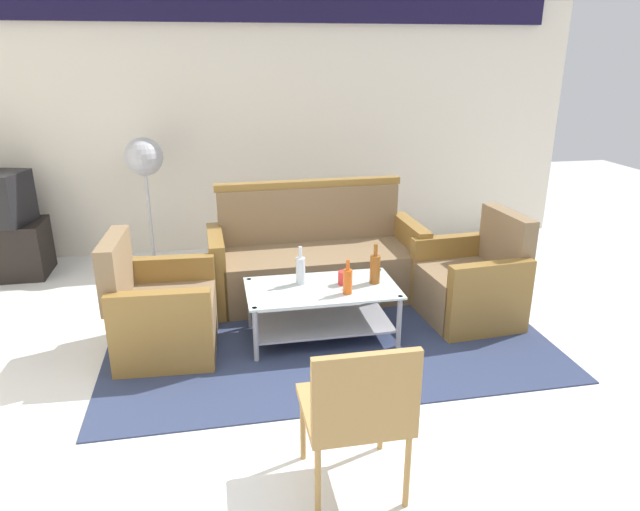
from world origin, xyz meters
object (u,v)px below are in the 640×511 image
(couch, at_px, (315,261))
(bottle_brown, at_px, (375,268))
(pedestal_fan, at_px, (145,164))
(bottle_clear, at_px, (301,270))
(bottle_orange, at_px, (348,281))
(cup, at_px, (343,278))
(tv_stand, at_px, (2,250))
(armchair_right, at_px, (471,284))
(coffee_table, at_px, (322,305))
(armchair_left, at_px, (162,314))
(wicker_chair, at_px, (358,407))

(couch, distance_m, bottle_brown, 0.87)
(pedestal_fan, bearing_deg, bottle_clear, -55.36)
(bottle_orange, xyz_separation_m, cup, (0.01, 0.17, -0.05))
(bottle_orange, bearing_deg, tv_stand, 145.91)
(couch, distance_m, armchair_right, 1.32)
(tv_stand, bearing_deg, coffee_table, -33.55)
(coffee_table, distance_m, cup, 0.25)
(armchair_left, height_order, pedestal_fan, pedestal_fan)
(bottle_orange, height_order, bottle_brown, bottle_brown)
(armchair_left, distance_m, bottle_orange, 1.33)
(couch, bearing_deg, armchair_right, 147.60)
(tv_stand, bearing_deg, armchair_left, -48.29)
(bottle_orange, relative_size, wicker_chair, 0.30)
(bottle_brown, bearing_deg, armchair_right, 7.48)
(tv_stand, relative_size, wicker_chair, 0.95)
(couch, bearing_deg, cup, 93.77)
(coffee_table, distance_m, pedestal_fan, 2.42)
(wicker_chair, bearing_deg, couch, 84.32)
(couch, distance_m, cup, 0.79)
(armchair_right, distance_m, bottle_clear, 1.39)
(couch, height_order, armchair_left, couch)
(armchair_left, distance_m, armchair_right, 2.37)
(bottle_orange, xyz_separation_m, pedestal_fan, (-1.51, 2.00, 0.51))
(bottle_orange, height_order, wicker_chair, wicker_chair)
(couch, distance_m, tv_stand, 3.00)
(bottle_orange, relative_size, bottle_brown, 0.84)
(bottle_orange, height_order, cup, bottle_orange)
(armchair_left, height_order, bottle_brown, armchair_left)
(wicker_chair, bearing_deg, coffee_table, 84.95)
(armchair_left, height_order, bottle_clear, armchair_left)
(armchair_right, bearing_deg, cup, 90.55)
(coffee_table, distance_m, bottle_clear, 0.30)
(couch, relative_size, bottle_orange, 7.13)
(armchair_right, relative_size, bottle_orange, 3.34)
(couch, relative_size, pedestal_fan, 1.43)
(bottle_orange, bearing_deg, coffee_table, 137.56)
(pedestal_fan, bearing_deg, armchair_right, -33.93)
(cup, bearing_deg, tv_stand, 148.43)
(armchair_left, xyz_separation_m, coffee_table, (1.14, -0.03, -0.02))
(bottle_orange, xyz_separation_m, wicker_chair, (-0.30, -1.46, -0.01))
(armchair_right, distance_m, bottle_orange, 1.12)
(coffee_table, height_order, bottle_orange, bottle_orange)
(bottle_orange, bearing_deg, armchair_left, 172.33)
(couch, height_order, cup, couch)
(cup, height_order, pedestal_fan, pedestal_fan)
(armchair_left, relative_size, bottle_clear, 2.94)
(armchair_right, xyz_separation_m, bottle_clear, (-1.37, -0.02, 0.23))
(cup, height_order, tv_stand, tv_stand)
(couch, distance_m, wicker_chair, 2.42)
(bottle_orange, distance_m, bottle_brown, 0.29)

